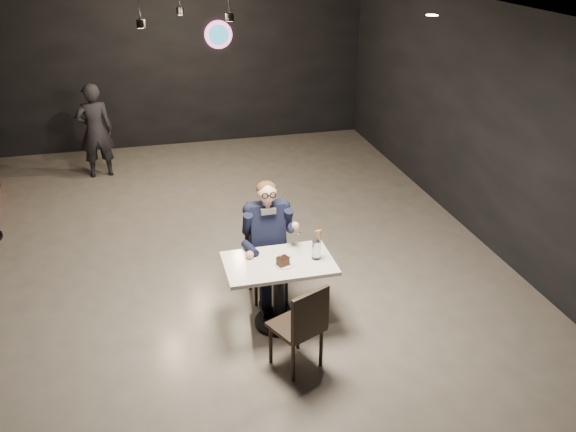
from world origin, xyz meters
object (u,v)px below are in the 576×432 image
object	(u,v)px
seated_man	(267,239)
sundae_glass	(316,250)
main_table	(279,293)
passerby	(95,131)
chair_far	(267,260)
chair_near	(296,324)

from	to	relation	value
seated_man	sundae_glass	bearing A→B (deg)	-56.49
seated_man	sundae_glass	distance (m)	0.71
main_table	sundae_glass	world-z (taller)	sundae_glass
sundae_glass	passerby	bearing A→B (deg)	115.57
chair_far	chair_near	world-z (taller)	same
chair_near	passerby	size ratio (longest dim) A/B	0.59
main_table	chair_near	distance (m)	0.69
main_table	chair_near	world-z (taller)	chair_near
main_table	seated_man	size ratio (longest dim) A/B	0.76
main_table	chair_far	distance (m)	0.56
chair_near	passerby	world-z (taller)	passerby
main_table	passerby	world-z (taller)	passerby
chair_near	main_table	bearing A→B (deg)	65.27
passerby	chair_near	bearing A→B (deg)	102.12
main_table	passerby	size ratio (longest dim) A/B	0.71
chair_near	seated_man	distance (m)	1.26
main_table	sundae_glass	xyz separation A→B (m)	(0.38, -0.03, 0.47)
chair_near	passerby	distance (m)	5.81
sundae_glass	passerby	size ratio (longest dim) A/B	0.13
chair_far	seated_man	size ratio (longest dim) A/B	0.64
main_table	sundae_glass	distance (m)	0.61
seated_man	chair_far	bearing A→B (deg)	0.00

